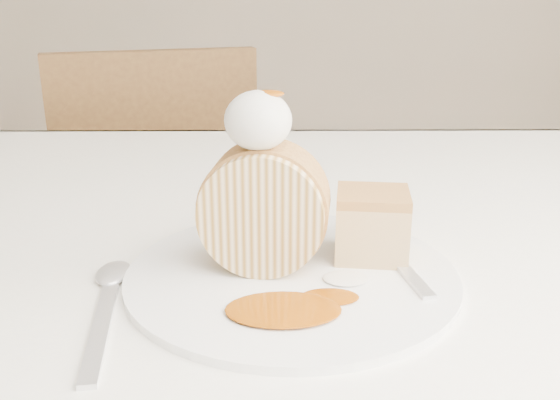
{
  "coord_description": "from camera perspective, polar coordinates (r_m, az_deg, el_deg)",
  "views": [
    {
      "loc": [
        -0.02,
        -0.41,
        0.99
      ],
      "look_at": [
        -0.02,
        0.08,
        0.82
      ],
      "focal_mm": 40.0,
      "sensor_mm": 36.0,
      "label": 1
    }
  ],
  "objects": [
    {
      "name": "table",
      "position": [
        0.7,
        1.33,
        -9.16
      ],
      "size": [
        1.4,
        0.9,
        0.75
      ],
      "color": "white",
      "rests_on": "ground"
    },
    {
      "name": "spoon",
      "position": [
        0.49,
        -16.09,
        -11.33
      ],
      "size": [
        0.05,
        0.17,
        0.0
      ],
      "primitive_type": "cube",
      "rotation": [
        0.0,
        0.0,
        0.13
      ],
      "color": "silver",
      "rests_on": "table"
    },
    {
      "name": "chair_far",
      "position": [
        1.44,
        -11.13,
        -1.21
      ],
      "size": [
        0.51,
        0.51,
        0.87
      ],
      "rotation": [
        0.0,
        0.0,
        3.43
      ],
      "color": "brown",
      "rests_on": "ground"
    },
    {
      "name": "caramel_drizzle",
      "position": [
        0.51,
        -1.16,
        10.38
      ],
      "size": [
        0.03,
        0.02,
        0.01
      ],
      "primitive_type": "ellipsoid",
      "color": "#8D4005",
      "rests_on": "whipped_cream"
    },
    {
      "name": "cake_chunk",
      "position": [
        0.57,
        8.38,
        -2.6
      ],
      "size": [
        0.07,
        0.07,
        0.05
      ],
      "primitive_type": "cube",
      "rotation": [
        0.0,
        0.0,
        -0.12
      ],
      "color": "#BB8A46",
      "rests_on": "plate"
    },
    {
      "name": "fork",
      "position": [
        0.56,
        11.0,
        -5.89
      ],
      "size": [
        0.05,
        0.17,
        0.0
      ],
      "primitive_type": "cube",
      "rotation": [
        0.0,
        0.0,
        0.19
      ],
      "color": "silver",
      "rests_on": "plate"
    },
    {
      "name": "roulade_slice",
      "position": [
        0.53,
        -1.47,
        -0.8
      ],
      "size": [
        0.11,
        0.07,
        0.11
      ],
      "primitive_type": "cylinder",
      "rotation": [
        1.57,
        0.0,
        -0.13
      ],
      "color": "beige",
      "rests_on": "plate"
    },
    {
      "name": "plate",
      "position": [
        0.54,
        1.07,
        -6.85
      ],
      "size": [
        0.32,
        0.32,
        0.01
      ],
      "primitive_type": "cylinder",
      "rotation": [
        0.0,
        0.0,
        -0.12
      ],
      "color": "white",
      "rests_on": "table"
    },
    {
      "name": "caramel_pool",
      "position": [
        0.48,
        0.29,
        -9.96
      ],
      "size": [
        0.1,
        0.07,
        0.0
      ],
      "primitive_type": null,
      "rotation": [
        0.0,
        0.0,
        -0.12
      ],
      "color": "#8D4005",
      "rests_on": "plate"
    },
    {
      "name": "whipped_cream",
      "position": [
        0.51,
        -2.02,
        7.27
      ],
      "size": [
        0.06,
        0.06,
        0.05
      ],
      "primitive_type": "ellipsoid",
      "color": "white",
      "rests_on": "roulade_slice"
    }
  ]
}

